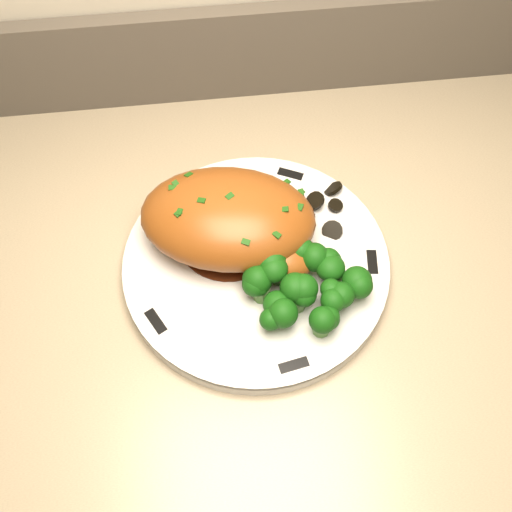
{
  "coord_description": "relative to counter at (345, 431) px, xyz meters",
  "views": [
    {
      "loc": [
        -0.25,
        1.4,
        1.47
      ],
      "look_at": [
        -0.21,
        1.73,
        0.92
      ],
      "focal_mm": 45.0,
      "sensor_mm": 36.0,
      "label": 1
    }
  ],
  "objects": [
    {
      "name": "rim_accent_4",
      "position": [
        -0.02,
        0.04,
        0.46
      ],
      "size": [
        0.01,
        0.03,
        0.0
      ],
      "primitive_type": "cube",
      "rotation": [
        0.0,
        0.0,
        7.72
      ],
      "color": "black",
      "rests_on": "plate"
    },
    {
      "name": "rim_accent_1",
      "position": [
        -0.22,
        0.14,
        0.46
      ],
      "size": [
        0.03,
        0.03,
        0.0
      ],
      "primitive_type": "cube",
      "rotation": [
        0.0,
        0.0,
        3.95
      ],
      "color": "black",
      "rests_on": "plate"
    },
    {
      "name": "chicken_breast",
      "position": [
        -0.16,
        0.08,
        0.5
      ],
      "size": [
        0.2,
        0.15,
        0.07
      ],
      "rotation": [
        0.0,
        0.0,
        -0.21
      ],
      "color": "#904A19",
      "rests_on": "plate"
    },
    {
      "name": "counter",
      "position": [
        0.0,
        0.0,
        0.0
      ],
      "size": [
        2.07,
        0.68,
        1.01
      ],
      "color": "brown",
      "rests_on": "ground"
    },
    {
      "name": "rim_accent_2",
      "position": [
        -0.24,
        0.0,
        0.46
      ],
      "size": [
        0.02,
        0.03,
        0.0
      ],
      "primitive_type": "cube",
      "rotation": [
        0.0,
        0.0,
        5.21
      ],
      "color": "black",
      "rests_on": "plate"
    },
    {
      "name": "mushroom_pile",
      "position": [
        -0.09,
        0.11,
        0.47
      ],
      "size": [
        0.09,
        0.07,
        0.03
      ],
      "color": "black",
      "rests_on": "plate"
    },
    {
      "name": "broccoli_florets",
      "position": [
        -0.09,
        0.01,
        0.48
      ],
      "size": [
        0.11,
        0.1,
        0.04
      ],
      "rotation": [
        0.0,
        0.0,
        -0.06
      ],
      "color": "#4B7E35",
      "rests_on": "plate"
    },
    {
      "name": "plate",
      "position": [
        -0.14,
        0.06,
        0.45
      ],
      "size": [
        0.31,
        0.31,
        0.02
      ],
      "primitive_type": "cylinder",
      "rotation": [
        0.0,
        0.0,
        -0.15
      ],
      "color": "silver",
      "rests_on": "counter"
    },
    {
      "name": "rim_accent_3",
      "position": [
        -0.12,
        -0.06,
        0.46
      ],
      "size": [
        0.03,
        0.01,
        0.0
      ],
      "primitive_type": "cube",
      "rotation": [
        0.0,
        0.0,
        6.47
      ],
      "color": "black",
      "rests_on": "plate"
    },
    {
      "name": "rim_accent_0",
      "position": [
        -0.09,
        0.16,
        0.46
      ],
      "size": [
        0.03,
        0.02,
        0.0
      ],
      "primitive_type": "cube",
      "rotation": [
        0.0,
        0.0,
        2.7
      ],
      "color": "black",
      "rests_on": "plate"
    },
    {
      "name": "gravy_pool",
      "position": [
        -0.16,
        0.09,
        0.46
      ],
      "size": [
        0.11,
        0.11,
        0.0
      ],
      "primitive_type": "cylinder",
      "color": "#40190B",
      "rests_on": "plate"
    }
  ]
}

